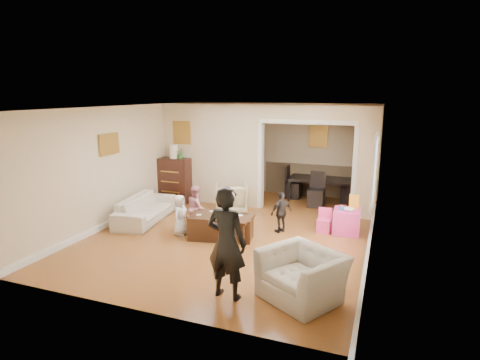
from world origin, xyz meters
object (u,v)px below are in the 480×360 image
at_px(sofa, 146,208).
at_px(cyan_cup, 342,208).
at_px(table_lamp, 174,151).
at_px(coffee_cup, 225,214).
at_px(child_toddler, 281,212).
at_px(play_table, 347,221).
at_px(child_kneel_a, 180,215).
at_px(child_kneel_b, 196,208).
at_px(armchair_front, 302,276).
at_px(adult_person, 227,243).
at_px(armchair_back, 231,198).
at_px(dining_table, 320,189).
at_px(coffee_table, 221,227).
at_px(dresser, 175,180).

height_order(sofa, cyan_cup, cyan_cup).
bearing_deg(table_lamp, coffee_cup, -42.50).
height_order(coffee_cup, child_toddler, child_toddler).
distance_m(play_table, child_kneel_a, 3.46).
xyz_separation_m(sofa, child_kneel_b, (1.37, -0.13, 0.20)).
bearing_deg(coffee_cup, child_kneel_a, -173.99).
height_order(sofa, armchair_front, armchair_front).
xyz_separation_m(coffee_cup, adult_person, (0.91, -2.11, 0.30)).
xyz_separation_m(armchair_back, coffee_cup, (0.57, -1.78, 0.17)).
relative_size(dining_table, child_toddler, 1.99).
distance_m(armchair_back, child_kneel_a, 1.92).
height_order(armchair_back, child_kneel_a, child_kneel_a).
distance_m(armchair_front, dining_table, 5.45).
relative_size(child_kneel_a, child_toddler, 0.97).
relative_size(adult_person, child_kneel_a, 1.92).
bearing_deg(armchair_front, child_kneel_b, 173.47).
height_order(coffee_table, dining_table, dining_table).
relative_size(coffee_table, cyan_cup, 15.73).
bearing_deg(cyan_cup, play_table, 26.57).
distance_m(table_lamp, play_table, 4.82).
height_order(armchair_front, dining_table, armchair_front).
height_order(coffee_table, cyan_cup, cyan_cup).
distance_m(play_table, dining_table, 2.59).
xyz_separation_m(child_kneel_a, child_toddler, (1.90, 0.90, 0.01)).
distance_m(dresser, cyan_cup, 4.60).
xyz_separation_m(coffee_cup, child_toddler, (0.95, 0.80, -0.08)).
xyz_separation_m(dresser, table_lamp, (0.00, 0.00, 0.77)).
relative_size(armchair_back, child_toddler, 0.88).
relative_size(armchair_back, dining_table, 0.44).
height_order(cyan_cup, child_kneel_a, child_kneel_a).
xyz_separation_m(dresser, child_kneel_b, (1.55, -1.80, -0.11)).
bearing_deg(sofa, table_lamp, -2.18).
relative_size(cyan_cup, child_kneel_a, 0.09).
xyz_separation_m(adult_person, child_kneel_a, (-1.86, 2.01, -0.39)).
xyz_separation_m(table_lamp, coffee_table, (2.25, -2.10, -1.13)).
bearing_deg(cyan_cup, dresser, 167.68).
bearing_deg(play_table, table_lamp, 168.54).
distance_m(sofa, cyan_cup, 4.38).
relative_size(sofa, play_table, 3.62).
bearing_deg(child_kneel_a, dining_table, -33.47).
bearing_deg(child_toddler, armchair_back, -85.16).
relative_size(sofa, armchair_back, 2.50).
height_order(dining_table, child_kneel_b, child_kneel_b).
bearing_deg(cyan_cup, child_kneel_b, -164.46).
xyz_separation_m(sofa, armchair_front, (4.10, -2.26, 0.06)).
distance_m(coffee_table, adult_person, 2.45).
bearing_deg(adult_person, coffee_table, -58.71).
height_order(armchair_back, adult_person, adult_person).
bearing_deg(dining_table, table_lamp, -156.54).
xyz_separation_m(coffee_table, dining_table, (1.41, 3.58, 0.07)).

